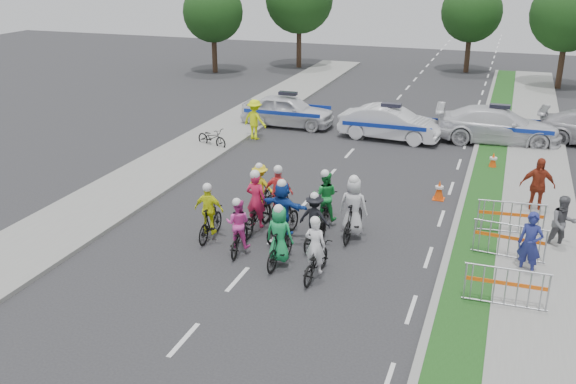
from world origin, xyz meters
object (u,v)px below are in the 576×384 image
(rider_4, at_px, (315,225))
(spectator_1, at_px, (563,223))
(rider_10, at_px, (260,192))
(police_car_1, at_px, (390,123))
(cone_1, at_px, (493,161))
(marshal_hiviz, at_px, (255,119))
(tree_1, at_px, (568,14))
(rider_3, at_px, (210,217))
(rider_7, at_px, (353,214))
(barrier_2, at_px, (510,219))
(rider_2, at_px, (239,231))
(parked_bike, at_px, (212,138))
(police_car_0, at_px, (288,111))
(barrier_1, at_px, (509,243))
(rider_0, at_px, (315,257))
(police_car_2, at_px, (498,125))
(rider_5, at_px, (283,214))
(tree_4, at_px, (472,12))
(cone_0, at_px, (439,190))
(rider_8, at_px, (325,204))
(spectator_0, at_px, (530,244))
(rider_1, at_px, (280,241))
(rider_9, at_px, (279,199))
(rider_6, at_px, (257,211))
(spectator_2, at_px, (537,186))
(barrier_0, at_px, (506,289))
(tree_0, at_px, (213,12))

(rider_4, distance_m, spectator_1, 7.13)
(rider_10, distance_m, police_car_1, 10.42)
(cone_1, bearing_deg, marshal_hiviz, 175.07)
(tree_1, bearing_deg, rider_3, -111.17)
(rider_7, distance_m, barrier_2, 4.79)
(rider_2, relative_size, rider_3, 0.95)
(rider_2, distance_m, parked_bike, 10.74)
(police_car_0, bearing_deg, barrier_1, -138.79)
(rider_0, xyz_separation_m, barrier_2, (4.80, 4.49, -0.03))
(rider_2, distance_m, police_car_2, 15.69)
(parked_bike, bearing_deg, rider_2, -131.34)
(rider_5, bearing_deg, police_car_1, -82.78)
(police_car_0, relative_size, barrier_2, 2.28)
(rider_7, bearing_deg, tree_4, -88.91)
(police_car_1, distance_m, barrier_1, 12.54)
(rider_4, height_order, cone_0, rider_4)
(rider_8, bearing_deg, barrier_2, -178.19)
(rider_7, bearing_deg, marshal_hiviz, -50.36)
(spectator_1, bearing_deg, spectator_0, -135.87)
(tree_1, height_order, tree_4, tree_1)
(police_car_2, height_order, barrier_1, police_car_2)
(rider_10, height_order, tree_1, tree_1)
(barrier_1, bearing_deg, police_car_0, 131.91)
(rider_2, distance_m, marshal_hiviz, 11.89)
(rider_1, relative_size, barrier_1, 0.92)
(rider_9, bearing_deg, rider_1, 110.63)
(rider_8, xyz_separation_m, police_car_2, (4.73, 11.53, 0.11))
(rider_3, bearing_deg, spectator_0, -177.93)
(spectator_1, bearing_deg, rider_5, 173.07)
(rider_6, bearing_deg, barrier_2, -160.59)
(cone_0, bearing_deg, rider_3, -137.30)
(rider_7, relative_size, tree_4, 0.32)
(police_car_2, bearing_deg, rider_7, 159.56)
(spectator_2, distance_m, barrier_2, 2.35)
(rider_8, relative_size, tree_4, 0.30)
(spectator_2, bearing_deg, cone_1, 101.00)
(rider_10, bearing_deg, rider_6, 110.70)
(rider_1, relative_size, rider_5, 0.96)
(rider_5, relative_size, barrier_2, 0.96)
(rider_4, height_order, spectator_0, spectator_0)
(parked_bike, bearing_deg, police_car_1, -42.73)
(rider_7, bearing_deg, cone_0, -114.05)
(barrier_0, bearing_deg, rider_1, 176.00)
(rider_0, distance_m, barrier_0, 4.80)
(barrier_0, bearing_deg, marshal_hiviz, 133.51)
(rider_5, distance_m, tree_1, 28.76)
(rider_10, xyz_separation_m, tree_0, (-12.82, 23.36, 3.51))
(rider_2, relative_size, barrier_2, 0.86)
(rider_7, xyz_separation_m, spectator_1, (5.88, 1.18, 0.04))
(spectator_2, bearing_deg, rider_4, -150.18)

